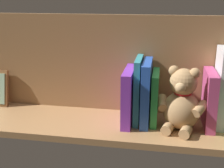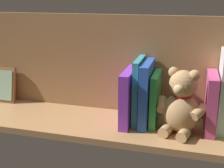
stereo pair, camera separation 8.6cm
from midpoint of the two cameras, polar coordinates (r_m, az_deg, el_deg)
ground_plane at (r=101.22cm, az=2.46°, el=-7.88°), size 115.72×26.99×2.20cm
shelf_back_panel at (r=105.51cm, az=3.98°, el=3.82°), size 115.72×1.50×34.85cm
book_5 at (r=98.24cm, az=21.04°, el=-3.40°), size 3.34×15.03×18.37cm
teddy_bear at (r=93.88cm, az=15.88°, el=-3.94°), size 15.97×15.14×20.42cm
book_6 at (r=98.49cm, az=10.92°, el=-2.82°), size 2.11×13.99×17.18cm
book_7 at (r=97.23cm, az=9.25°, el=-1.83°), size 2.79×15.83×20.90cm
book_8 at (r=98.16cm, az=7.70°, el=-1.33°), size 1.93×14.21×21.68cm
book_9 at (r=97.75cm, az=5.83°, el=-2.45°), size 3.11×17.19×18.12cm
picture_frame_leaning at (r=123.34cm, az=-18.59°, el=-0.16°), size 10.90×4.26×13.97cm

